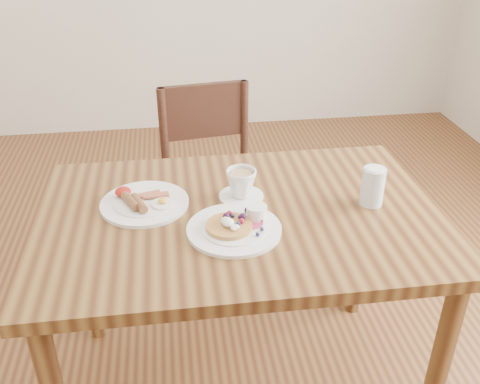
# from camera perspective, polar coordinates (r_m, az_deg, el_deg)

# --- Properties ---
(ground) EXTENTS (5.00, 5.00, 0.00)m
(ground) POSITION_cam_1_polar(r_m,az_deg,el_deg) (2.10, -0.00, -19.82)
(ground) COLOR #552E18
(ground) RESTS_ON ground
(dining_table) EXTENTS (1.20, 0.80, 0.75)m
(dining_table) POSITION_cam_1_polar(r_m,az_deg,el_deg) (1.66, -0.00, -5.07)
(dining_table) COLOR brown
(dining_table) RESTS_ON ground
(chair_far) EXTENTS (0.47, 0.47, 0.88)m
(chair_far) POSITION_cam_1_polar(r_m,az_deg,el_deg) (2.32, -2.98, 1.31)
(chair_far) COLOR #3F1F17
(chair_far) RESTS_ON ground
(pancake_plate) EXTENTS (0.27, 0.27, 0.06)m
(pancake_plate) POSITION_cam_1_polar(r_m,az_deg,el_deg) (1.51, -0.46, -3.68)
(pancake_plate) COLOR white
(pancake_plate) RESTS_ON dining_table
(breakfast_plate) EXTENTS (0.27, 0.27, 0.04)m
(breakfast_plate) POSITION_cam_1_polar(r_m,az_deg,el_deg) (1.66, -10.29, -1.08)
(breakfast_plate) COLOR white
(breakfast_plate) RESTS_ON dining_table
(teacup_saucer) EXTENTS (0.14, 0.14, 0.10)m
(teacup_saucer) POSITION_cam_1_polar(r_m,az_deg,el_deg) (1.66, 0.13, 0.75)
(teacup_saucer) COLOR white
(teacup_saucer) RESTS_ON dining_table
(water_glass) EXTENTS (0.07, 0.07, 0.12)m
(water_glass) POSITION_cam_1_polar(r_m,az_deg,el_deg) (1.67, 13.97, 0.58)
(water_glass) COLOR silver
(water_glass) RESTS_ON dining_table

